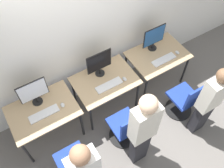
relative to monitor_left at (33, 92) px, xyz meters
The scene contains 19 objects.
ground_plane 1.59m from the monitor_left, 26.77° to the right, with size 20.00×20.00×0.00m, color slate.
wall_back 1.20m from the monitor_left, 15.86° to the left, with size 12.00×0.05×2.80m.
desk_left 0.40m from the monitor_left, 90.00° to the right, with size 1.02×0.74×0.76m.
monitor_left is the anchor object (origin of this frame).
keyboard_left 0.36m from the monitor_left, 90.00° to the right, with size 0.45×0.14×0.02m.
mouse_left 0.47m from the monitor_left, 41.62° to the right, with size 0.06×0.09×0.03m.
office_chair_left 1.22m from the monitor_left, 86.56° to the right, with size 0.48×0.48×0.91m.
desk_center 1.16m from the monitor_left, ahead, with size 1.02×0.74×0.76m.
monitor_center 1.09m from the monitor_left, ahead, with size 0.43×0.16×0.48m.
keyboard_center 1.16m from the monitor_left, 15.93° to the right, with size 0.45×0.14×0.02m.
mouse_center 1.43m from the monitor_left, 13.93° to the right, with size 0.06×0.09×0.03m.
office_chair_center 1.53m from the monitor_left, 42.48° to the right, with size 0.48×0.48×0.91m.
person_center 1.66m from the monitor_left, 51.87° to the right, with size 0.36×0.23×1.74m.
desk_right 2.22m from the monitor_left, ahead, with size 1.02×0.74×0.76m.
monitor_right 2.18m from the monitor_left, ahead, with size 0.43×0.16×0.48m.
keyboard_right 2.22m from the monitor_left, ahead, with size 0.45×0.14×0.02m.
mouse_right 2.52m from the monitor_left, ahead, with size 0.06×0.09×0.03m.
office_chair_right 2.49m from the monitor_left, 25.35° to the right, with size 0.48×0.48×0.91m.
person_right 2.60m from the monitor_left, 32.52° to the right, with size 0.36×0.21×1.56m.
Camera 1 is at (-1.18, -1.78, 4.01)m, focal length 40.00 mm.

